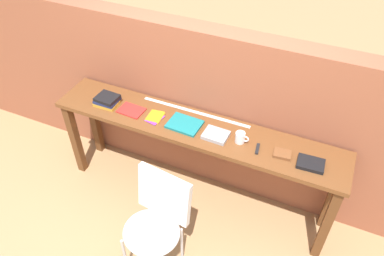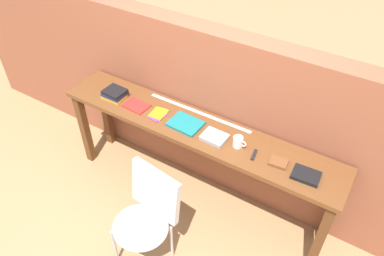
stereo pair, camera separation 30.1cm
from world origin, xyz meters
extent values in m
plane|color=tan|center=(0.00, 0.00, 0.00)|extent=(40.00, 40.00, 0.00)
cube|color=#935138|center=(0.00, 0.64, 0.79)|extent=(6.00, 0.20, 1.59)
cube|color=brown|center=(0.00, 0.30, 0.86)|extent=(2.50, 0.44, 0.04)
cube|color=#5B341A|center=(-1.19, 0.14, 0.42)|extent=(0.07, 0.07, 0.84)
cube|color=#5B341A|center=(1.19, 0.14, 0.42)|extent=(0.07, 0.07, 0.84)
cube|color=#5B341A|center=(-1.19, 0.46, 0.42)|extent=(0.07, 0.07, 0.84)
cube|color=#5B341A|center=(1.19, 0.46, 0.42)|extent=(0.07, 0.07, 0.84)
ellipsoid|color=silver|center=(-0.01, -0.49, 0.45)|extent=(0.49, 0.47, 0.08)
cube|color=silver|center=(0.02, -0.30, 0.69)|extent=(0.45, 0.16, 0.40)
cylinder|color=#B2B2B7|center=(-0.19, -0.62, 0.21)|extent=(0.02, 0.02, 0.41)
cylinder|color=#B2B2B7|center=(-0.15, -0.31, 0.21)|extent=(0.02, 0.02, 0.41)
cylinder|color=#B2B2B7|center=(0.18, -0.35, 0.21)|extent=(0.02, 0.02, 0.41)
cube|color=gold|center=(-0.82, 0.25, 0.89)|extent=(0.20, 0.14, 0.03)
cube|color=navy|center=(-0.81, 0.26, 0.92)|extent=(0.19, 0.17, 0.02)
cube|color=black|center=(-0.81, 0.26, 0.95)|extent=(0.19, 0.17, 0.03)
cube|color=red|center=(-0.58, 0.26, 0.89)|extent=(0.22, 0.17, 0.01)
cube|color=yellow|center=(-0.35, 0.27, 0.88)|extent=(0.13, 0.17, 0.00)
cube|color=purple|center=(-0.34, 0.25, 0.88)|extent=(0.13, 0.16, 0.00)
cube|color=orange|center=(-0.35, 0.27, 0.89)|extent=(0.14, 0.15, 0.00)
cube|color=#19757A|center=(-0.08, 0.28, 0.89)|extent=(0.28, 0.22, 0.02)
cube|color=#9E9EA3|center=(0.20, 0.25, 0.90)|extent=(0.20, 0.16, 0.03)
cylinder|color=white|center=(0.40, 0.27, 0.93)|extent=(0.08, 0.08, 0.09)
torus|color=white|center=(0.44, 0.27, 0.93)|extent=(0.06, 0.01, 0.06)
cube|color=black|center=(0.55, 0.25, 0.89)|extent=(0.04, 0.11, 0.02)
cube|color=brown|center=(0.74, 0.26, 0.89)|extent=(0.14, 0.11, 0.02)
cube|color=black|center=(0.95, 0.25, 0.89)|extent=(0.20, 0.15, 0.03)
cube|color=silver|center=(-0.07, 0.47, 0.88)|extent=(0.98, 0.03, 0.00)
camera|label=1|loc=(0.92, -1.81, 2.90)|focal=35.00mm
camera|label=2|loc=(1.18, -1.67, 2.90)|focal=35.00mm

